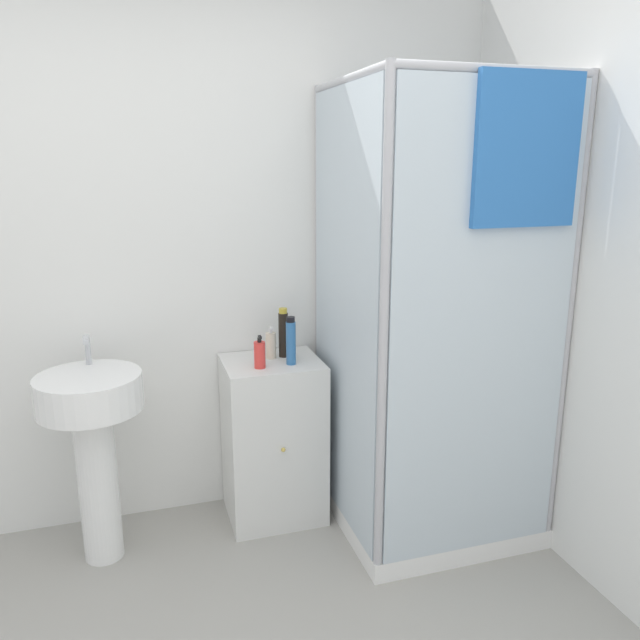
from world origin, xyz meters
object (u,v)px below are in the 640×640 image
at_px(sink, 93,431).
at_px(soap_dispenser, 260,354).
at_px(shampoo_bottle_tall_black, 283,333).
at_px(lotion_bottle_white, 271,345).
at_px(shampoo_bottle_blue, 291,341).

height_order(sink, soap_dispenser, sink).
height_order(soap_dispenser, shampoo_bottle_tall_black, shampoo_bottle_tall_black).
bearing_deg(lotion_bottle_white, soap_dispenser, -122.98).
height_order(sink, lotion_bottle_white, sink).
xyz_separation_m(sink, shampoo_bottle_blue, (0.87, 0.04, 0.30)).
bearing_deg(soap_dispenser, shampoo_bottle_tall_black, 42.57).
xyz_separation_m(soap_dispenser, lotion_bottle_white, (0.08, 0.12, 0.00)).
height_order(shampoo_bottle_blue, lotion_bottle_white, shampoo_bottle_blue).
relative_size(soap_dispenser, shampoo_bottle_tall_black, 0.65).
xyz_separation_m(soap_dispenser, shampoo_bottle_blue, (0.15, 0.01, 0.05)).
relative_size(soap_dispenser, lotion_bottle_white, 0.98).
xyz_separation_m(sink, shampoo_bottle_tall_black, (0.87, 0.17, 0.31)).
bearing_deg(shampoo_bottle_tall_black, soap_dispenser, -137.43).
distance_m(sink, lotion_bottle_white, 0.86).
bearing_deg(shampoo_bottle_tall_black, lotion_bottle_white, -172.13).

